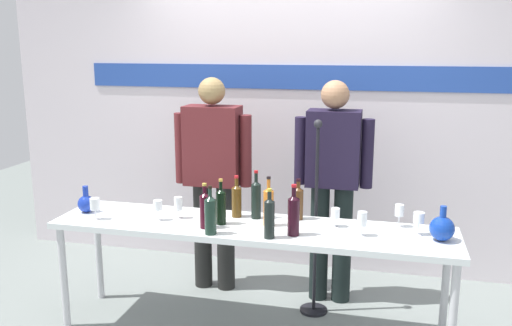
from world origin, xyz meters
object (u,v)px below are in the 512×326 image
Objects in this scene: wine_glass_left_1 at (178,204)px; wine_glass_right_1 at (399,211)px; wine_bottle_6 at (269,217)px; wine_glass_left_2 at (158,206)px; decanter_blue_right at (442,228)px; wine_glass_right_3 at (419,218)px; wine_bottle_1 at (210,214)px; wine_bottle_5 at (205,209)px; wine_bottle_3 at (294,214)px; wine_bottle_7 at (298,202)px; wine_glass_left_0 at (95,204)px; microphone_stand at (315,251)px; wine_bottle_4 at (268,205)px; wine_glass_right_0 at (335,214)px; presenter_right at (333,179)px; wine_glass_right_2 at (362,219)px; decanter_blue_left at (86,203)px; wine_bottle_0 at (237,199)px; wine_bottle_2 at (257,198)px; display_table at (251,234)px; presenter_left at (213,171)px.

wine_glass_left_1 is 1.00× the size of wine_glass_right_1.
wine_glass_left_2 is at bearing 168.77° from wine_bottle_6.
decanter_blue_right reaches higher than wine_glass_right_3.
wine_bottle_1 reaches higher than wine_bottle_5.
wine_bottle_3 is 2.34× the size of wine_glass_left_2.
wine_glass_right_1 is at bearing 8.91° from wine_glass_left_2.
wine_bottle_7 is 1.36m from wine_glass_left_0.
wine_glass_left_1 is 0.10× the size of microphone_stand.
wine_bottle_4 reaches higher than wine_bottle_3.
wine_glass_right_0 is at bearing -166.29° from wine_glass_right_1.
wine_bottle_7 is at bearing 74.99° from wine_bottle_6.
wine_glass_right_2 is (0.25, -0.67, -0.08)m from presenter_right.
wine_bottle_7 is (0.16, 0.18, -0.01)m from wine_bottle_4.
decanter_blue_right is (2.37, 0.00, 0.01)m from decanter_blue_left.
presenter_right is (-0.72, 0.64, 0.11)m from decanter_blue_right.
wine_bottle_2 is (0.14, 0.00, 0.02)m from wine_bottle_0.
wine_glass_left_1 reaches higher than wine_glass_left_2.
presenter_right is 5.99× the size of wine_bottle_7.
wine_glass_right_3 is at bearing 1.87° from decanter_blue_left.
wine_glass_right_0 is (0.26, -0.10, -0.04)m from wine_bottle_7.
wine_glass_right_1 is at bearing 11.95° from display_table.
wine_glass_left_1 is at bearing -157.03° from microphone_stand.
wine_bottle_7 reaches higher than display_table.
wine_bottle_0 is 1.08m from wine_glass_right_1.
wine_bottle_2 is at bearing 45.02° from wine_bottle_5.
wine_glass_left_0 is (-0.84, 0.09, -0.03)m from wine_bottle_1.
wine_glass_left_1 is (-0.51, 0.03, 0.16)m from display_table.
display_table is 17.71× the size of wine_glass_right_1.
wine_bottle_6 is 2.01× the size of wine_glass_right_2.
wine_bottle_6 is 0.57m from wine_glass_right_2.
wine_glass_left_2 is at bearing -103.56° from presenter_left.
wine_bottle_5 is (-1.45, -0.12, 0.05)m from decanter_blue_right.
wine_glass_left_0 is (-1.16, -0.16, -0.03)m from wine_bottle_4.
decanter_blue_left is 0.61× the size of wine_bottle_6.
wine_glass_left_1 reaches higher than display_table.
decanter_blue_left is at bearing 175.53° from wine_bottle_3.
wine_bottle_7 is at bearing 30.25° from wine_bottle_5.
wine_bottle_5 reaches higher than wine_glass_left_1.
display_table is at bearing -133.12° from microphone_stand.
decanter_blue_left is 1.31m from wine_bottle_4.
wine_glass_right_1 is at bearing 140.98° from decanter_blue_right.
decanter_blue_right is (1.19, -0.00, 0.14)m from display_table.
wine_glass_left_2 is at bearing -148.25° from wine_glass_left_1.
wine_glass_left_1 is 1.04m from microphone_stand.
wine_bottle_3 is at bearing -101.84° from presenter_right.
display_table is 1.57× the size of presenter_right.
wine_glass_right_2 is (1.18, -0.67, -0.09)m from presenter_left.
display_table is at bearing 24.12° from wine_bottle_5.
wine_bottle_0 is 1.03× the size of wine_bottle_7.
wine_glass_right_0 is at bearing -4.27° from wine_bottle_0.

